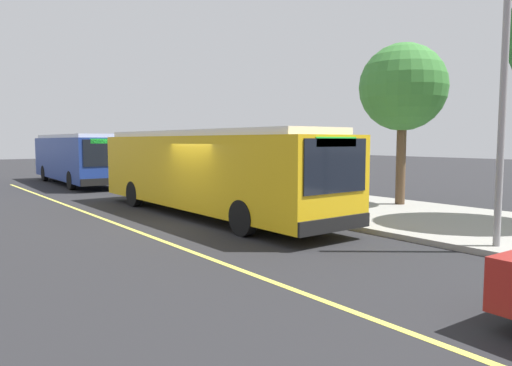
% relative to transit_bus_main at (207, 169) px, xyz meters
% --- Properties ---
extents(ground_plane, '(120.00, 120.00, 0.00)m').
position_rel_transit_bus_main_xyz_m(ground_plane, '(1.10, -1.01, -1.62)').
color(ground_plane, '#232326').
extents(sidewalk_curb, '(44.00, 6.40, 0.15)m').
position_rel_transit_bus_main_xyz_m(sidewalk_curb, '(1.10, 4.99, -1.54)').
color(sidewalk_curb, gray).
rests_on(sidewalk_curb, ground_plane).
extents(lane_stripe_center, '(36.00, 0.14, 0.01)m').
position_rel_transit_bus_main_xyz_m(lane_stripe_center, '(1.10, -3.21, -1.61)').
color(lane_stripe_center, '#E0D64C').
rests_on(lane_stripe_center, ground_plane).
extents(transit_bus_main, '(12.17, 2.64, 2.95)m').
position_rel_transit_bus_main_xyz_m(transit_bus_main, '(0.00, 0.00, 0.00)').
color(transit_bus_main, gold).
rests_on(transit_bus_main, ground_plane).
extents(transit_bus_second, '(11.02, 3.01, 2.95)m').
position_rel_transit_bus_main_xyz_m(transit_bus_second, '(-14.87, 0.04, -0.00)').
color(transit_bus_second, navy).
rests_on(transit_bus_second, ground_plane).
extents(bus_shelter, '(2.90, 1.60, 2.48)m').
position_rel_transit_bus_main_xyz_m(bus_shelter, '(-1.31, 5.27, 0.30)').
color(bus_shelter, '#333338').
rests_on(bus_shelter, sidewalk_curb).
extents(waiting_bench, '(1.60, 0.48, 0.95)m').
position_rel_transit_bus_main_xyz_m(waiting_bench, '(-1.25, 5.42, -0.99)').
color(waiting_bench, brown).
rests_on(waiting_bench, sidewalk_curb).
extents(route_sign_post, '(0.44, 0.08, 2.80)m').
position_rel_transit_bus_main_xyz_m(route_sign_post, '(1.51, 2.43, 0.34)').
color(route_sign_post, '#333338').
rests_on(route_sign_post, sidewalk_curb).
extents(pedestrian_commuter, '(0.24, 0.40, 1.69)m').
position_rel_transit_bus_main_xyz_m(pedestrian_commuter, '(-2.39, 3.33, -0.50)').
color(pedestrian_commuter, '#282D47').
rests_on(pedestrian_commuter, sidewalk_curb).
extents(street_tree_near_shelter, '(3.29, 3.29, 6.11)m').
position_rel_transit_bus_main_xyz_m(street_tree_near_shelter, '(3.02, 6.84, 2.97)').
color(street_tree_near_shelter, brown).
rests_on(street_tree_near_shelter, sidewalk_curb).
extents(utility_pole, '(0.16, 0.16, 6.40)m').
position_rel_transit_bus_main_xyz_m(utility_pole, '(8.84, 2.43, 1.73)').
color(utility_pole, gray).
rests_on(utility_pole, sidewalk_curb).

